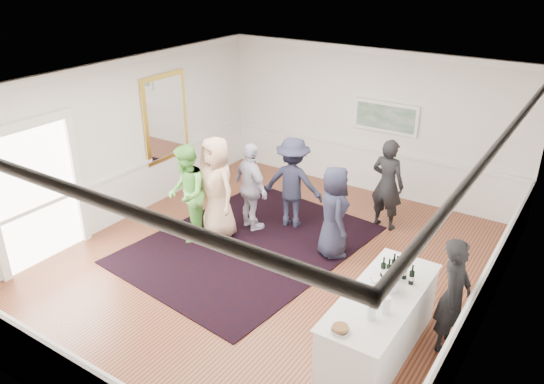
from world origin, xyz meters
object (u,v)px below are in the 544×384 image
Objects in this scene: guest_green at (187,193)px; nut_bowl at (340,329)px; serving_table at (379,323)px; bartender at (454,295)px; guest_lilac at (251,188)px; ice_bucket at (391,283)px; guest_tan at (217,188)px; guest_navy at (334,212)px; guest_dark_b at (387,184)px; guest_dark_a at (293,183)px.

guest_green is 8.07× the size of nut_bowl.
bartender is (0.76, 0.63, 0.37)m from serving_table.
guest_lilac is at bearing 75.60° from bartender.
ice_bucket is at bearing 74.66° from serving_table.
nut_bowl is (-0.89, -1.60, 0.13)m from bartender.
guest_tan reaches higher than serving_table.
serving_table is 1.37× the size of bartender.
guest_green is at bearing 70.36° from guest_navy.
bartender is at bearing 132.71° from guest_dark_b.
guest_dark_a is 7.97× the size of nut_bowl.
guest_navy is (1.18, -0.55, -0.07)m from guest_dark_a.
ice_bucket is at bearing 128.96° from guest_dark_a.
guest_navy is 3.31m from nut_bowl.
guest_dark_a is 4.43m from nut_bowl.
guest_tan is at bearing 162.75° from ice_bucket.
guest_green is at bearing 46.18° from guest_dark_b.
guest_dark_a reaches higher than serving_table.
nut_bowl is (3.75, -2.35, -0.02)m from guest_tan.
guest_navy reaches higher than nut_bowl.
guest_tan is at bearing 45.12° from guest_dark_b.
guest_lilac is (0.40, 0.55, -0.11)m from guest_tan.
nut_bowl is (1.58, -2.90, 0.12)m from guest_navy.
guest_navy is at bearing 30.26° from guest_tan.
guest_tan is 2.25m from guest_navy.
guest_green is 1.24m from guest_lilac.
guest_lilac is at bearing 41.33° from guest_dark_b.
guest_tan is 1.12× the size of guest_lilac.
ice_bucket is 1.14m from nut_bowl.
guest_dark_a is 1.31m from guest_navy.
guest_dark_a is at bearing 128.63° from nut_bowl.
guest_lilac reaches higher than serving_table.
guest_dark_a is 1.08× the size of guest_navy.
guest_lilac is 0.96× the size of guest_dark_a.
bartender is 3.51m from guest_dark_b.
bartender is at bearing 140.39° from guest_dark_a.
serving_table is at bearing 132.56° from bartender.
bartender is 4.70m from guest_tan.
guest_dark_a is 1.83m from guest_dark_b.
guest_tan is 4.43m from nut_bowl.
bartender is at bearing 46.59° from guest_green.
serving_table is at bearing -178.80° from guest_navy.
guest_green reaches higher than serving_table.
serving_table is 1.26× the size of guest_dark_b.
serving_table is 1.24× the size of guest_green.
guest_dark_b reaches higher than serving_table.
guest_dark_b is at bearing -161.07° from guest_dark_a.
guest_tan reaches higher than guest_navy.
bartender is 7.32× the size of nut_bowl.
guest_lilac is (-3.48, 1.93, 0.41)m from serving_table.
guest_lilac is 1.04× the size of guest_navy.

